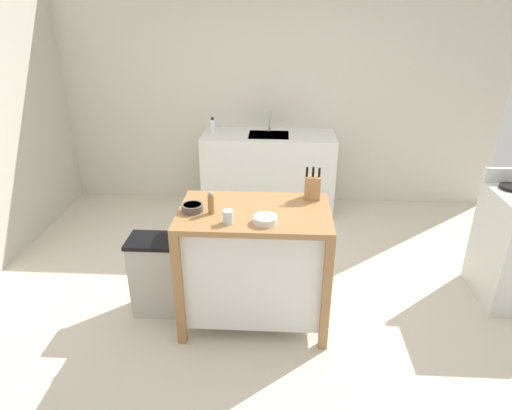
# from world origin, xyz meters

# --- Properties ---
(ground_plane) EXTENTS (6.05, 6.05, 0.00)m
(ground_plane) POSITION_xyz_m (0.00, 0.00, 0.00)
(ground_plane) COLOR beige
(ground_plane) RESTS_ON ground
(wall_back) EXTENTS (5.05, 0.10, 2.60)m
(wall_back) POSITION_xyz_m (0.00, 2.23, 1.30)
(wall_back) COLOR beige
(wall_back) RESTS_ON ground
(kitchen_island) EXTENTS (1.06, 0.66, 0.91)m
(kitchen_island) POSITION_xyz_m (-0.14, -0.12, 0.51)
(kitchen_island) COLOR #9E7042
(kitchen_island) RESTS_ON ground
(knife_block) EXTENTS (0.11, 0.09, 0.24)m
(knife_block) POSITION_xyz_m (0.27, 0.11, 1.00)
(knife_block) COLOR #AD7F4C
(knife_block) RESTS_ON kitchen_island
(bowl_ceramic_wide) EXTENTS (0.15, 0.15, 0.05)m
(bowl_ceramic_wide) POSITION_xyz_m (-0.56, -0.16, 0.94)
(bowl_ceramic_wide) COLOR #564C47
(bowl_ceramic_wide) RESTS_ON kitchen_island
(bowl_stoneware_deep) EXTENTS (0.16, 0.16, 0.05)m
(bowl_stoneware_deep) POSITION_xyz_m (-0.06, -0.31, 0.94)
(bowl_stoneware_deep) COLOR silver
(bowl_stoneware_deep) RESTS_ON kitchen_island
(drinking_cup) EXTENTS (0.07, 0.07, 0.09)m
(drinking_cup) POSITION_xyz_m (-0.30, -0.32, 0.96)
(drinking_cup) COLOR silver
(drinking_cup) RESTS_ON kitchen_island
(pepper_grinder) EXTENTS (0.04, 0.04, 0.16)m
(pepper_grinder) POSITION_xyz_m (-0.43, -0.19, 0.99)
(pepper_grinder) COLOR #9E7042
(pepper_grinder) RESTS_ON kitchen_island
(trash_bin) EXTENTS (0.36, 0.28, 0.63)m
(trash_bin) POSITION_xyz_m (-0.91, -0.06, 0.32)
(trash_bin) COLOR #B7B2A8
(trash_bin) RESTS_ON ground
(sink_counter) EXTENTS (1.47, 0.60, 0.90)m
(sink_counter) POSITION_xyz_m (-0.10, 1.88, 0.45)
(sink_counter) COLOR silver
(sink_counter) RESTS_ON ground
(sink_faucet) EXTENTS (0.02, 0.02, 0.22)m
(sink_faucet) POSITION_xyz_m (-0.10, 2.02, 1.01)
(sink_faucet) COLOR #B7BCC1
(sink_faucet) RESTS_ON sink_counter
(bottle_spray_cleaner) EXTENTS (0.06, 0.06, 0.17)m
(bottle_spray_cleaner) POSITION_xyz_m (-0.73, 1.90, 0.98)
(bottle_spray_cleaner) COLOR white
(bottle_spray_cleaner) RESTS_ON sink_counter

